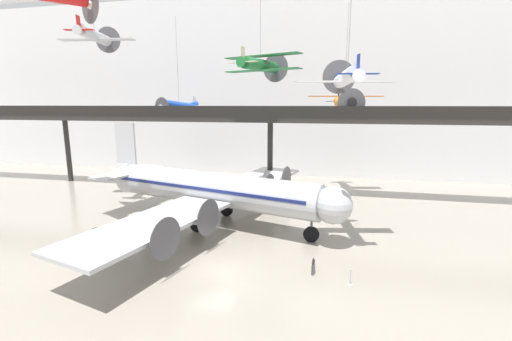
{
  "coord_description": "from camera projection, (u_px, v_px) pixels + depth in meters",
  "views": [
    {
      "loc": [
        7.43,
        -21.17,
        11.33
      ],
      "look_at": [
        1.09,
        8.2,
        5.46
      ],
      "focal_mm": 24.0,
      "sensor_mm": 36.0,
      "label": 1
    }
  ],
  "objects": [
    {
      "name": "mezzanine_walkway",
      "position": [
        269.0,
        120.0,
        42.25
      ],
      "size": [
        110.0,
        3.2,
        11.09
      ],
      "color": "#2D2B28",
      "rests_on": "ground"
    },
    {
      "name": "suspended_plane_green_biplane",
      "position": [
        260.0,
        65.0,
        36.88
      ],
      "size": [
        9.04,
        7.75,
        9.32
      ],
      "rotation": [
        0.0,
        0.0,
        1.22
      ],
      "color": "#1E6B33"
    },
    {
      "name": "hangar_back_wall",
      "position": [
        284.0,
        87.0,
        54.33
      ],
      "size": [
        140.0,
        3.0,
        27.83
      ],
      "color": "white",
      "rests_on": "ground"
    },
    {
      "name": "airliner_silver_main",
      "position": [
        209.0,
        189.0,
        32.55
      ],
      "size": [
        26.98,
        31.26,
        9.36
      ],
      "rotation": [
        0.0,
        0.0,
        -0.26
      ],
      "color": "#B7BABF",
      "rests_on": "ground"
    },
    {
      "name": "stanchion_barrier",
      "position": [
        350.0,
        280.0,
        21.69
      ],
      "size": [
        0.36,
        0.36,
        1.08
      ],
      "color": "#B2B5BA",
      "rests_on": "ground"
    },
    {
      "name": "suspended_plane_silver_racer",
      "position": [
        95.0,
        36.0,
        36.76
      ],
      "size": [
        8.34,
        6.85,
        6.06
      ],
      "rotation": [
        0.0,
        0.0,
        1.73
      ],
      "color": "silver"
    },
    {
      "name": "ground_plane",
      "position": [
        216.0,
        268.0,
        24.02
      ],
      "size": [
        260.0,
        260.0,
        0.0
      ],
      "primitive_type": "plane",
      "color": "gray"
    },
    {
      "name": "suspended_plane_white_twin",
      "position": [
        347.0,
        77.0,
        25.17
      ],
      "size": [
        7.66,
        6.33,
        10.89
      ],
      "rotation": [
        0.0,
        0.0,
        1.77
      ],
      "color": "silver"
    },
    {
      "name": "suspended_plane_orange_highwing",
      "position": [
        344.0,
        101.0,
        42.06
      ],
      "size": [
        9.02,
        7.47,
        13.06
      ],
      "rotation": [
        0.0,
        0.0,
        4.92
      ],
      "color": "orange"
    },
    {
      "name": "info_sign_pedestal",
      "position": [
        313.0,
        268.0,
        23.05
      ],
      "size": [
        0.24,
        0.77,
        1.24
      ],
      "rotation": [
        0.0,
        0.0,
        -0.22
      ],
      "color": "#4C4C51",
      "rests_on": "ground"
    },
    {
      "name": "suspended_plane_blue_trainer",
      "position": [
        179.0,
        106.0,
        48.32
      ],
      "size": [
        8.02,
        6.99,
        13.62
      ],
      "rotation": [
        0.0,
        0.0,
        4.3
      ],
      "color": "#1E4CAD"
    }
  ]
}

